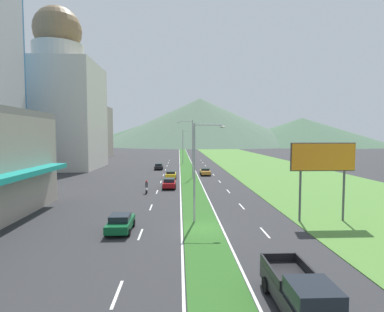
# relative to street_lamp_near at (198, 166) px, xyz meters

# --- Properties ---
(ground_plane) EXTENTS (600.00, 600.00, 0.00)m
(ground_plane) POSITION_rel_street_lamp_near_xyz_m (0.25, -2.06, -5.25)
(ground_plane) COLOR #2D2D30
(grass_median) EXTENTS (3.20, 240.00, 0.06)m
(grass_median) POSITION_rel_street_lamp_near_xyz_m (0.25, 57.94, -5.22)
(grass_median) COLOR #2D6023
(grass_median) RESTS_ON ground_plane
(grass_verge_right) EXTENTS (24.00, 240.00, 0.06)m
(grass_verge_right) POSITION_rel_street_lamp_near_xyz_m (20.85, 57.94, -5.22)
(grass_verge_right) COLOR #518438
(grass_verge_right) RESTS_ON ground_plane
(lane_dash_left_1) EXTENTS (0.16, 2.80, 0.01)m
(lane_dash_left_1) POSITION_rel_street_lamp_near_xyz_m (-4.85, -12.67, -5.24)
(lane_dash_left_1) COLOR silver
(lane_dash_left_1) RESTS_ON ground_plane
(lane_dash_left_2) EXTENTS (0.16, 2.80, 0.01)m
(lane_dash_left_2) POSITION_rel_street_lamp_near_xyz_m (-4.85, -3.28, -5.24)
(lane_dash_left_2) COLOR silver
(lane_dash_left_2) RESTS_ON ground_plane
(lane_dash_left_3) EXTENTS (0.16, 2.80, 0.01)m
(lane_dash_left_3) POSITION_rel_street_lamp_near_xyz_m (-4.85, 6.11, -5.24)
(lane_dash_left_3) COLOR silver
(lane_dash_left_3) RESTS_ON ground_plane
(lane_dash_left_4) EXTENTS (0.16, 2.80, 0.01)m
(lane_dash_left_4) POSITION_rel_street_lamp_near_xyz_m (-4.85, 15.50, -5.24)
(lane_dash_left_4) COLOR silver
(lane_dash_left_4) RESTS_ON ground_plane
(lane_dash_left_5) EXTENTS (0.16, 2.80, 0.01)m
(lane_dash_left_5) POSITION_rel_street_lamp_near_xyz_m (-4.85, 24.88, -5.24)
(lane_dash_left_5) COLOR silver
(lane_dash_left_5) RESTS_ON ground_plane
(lane_dash_left_6) EXTENTS (0.16, 2.80, 0.01)m
(lane_dash_left_6) POSITION_rel_street_lamp_near_xyz_m (-4.85, 34.27, -5.24)
(lane_dash_left_6) COLOR silver
(lane_dash_left_6) RESTS_ON ground_plane
(lane_dash_left_7) EXTENTS (0.16, 2.80, 0.01)m
(lane_dash_left_7) POSITION_rel_street_lamp_near_xyz_m (-4.85, 43.66, -5.24)
(lane_dash_left_7) COLOR silver
(lane_dash_left_7) RESTS_ON ground_plane
(lane_dash_left_8) EXTENTS (0.16, 2.80, 0.01)m
(lane_dash_left_8) POSITION_rel_street_lamp_near_xyz_m (-4.85, 53.05, -5.24)
(lane_dash_left_8) COLOR silver
(lane_dash_left_8) RESTS_ON ground_plane
(lane_dash_left_9) EXTENTS (0.16, 2.80, 0.01)m
(lane_dash_left_9) POSITION_rel_street_lamp_near_xyz_m (-4.85, 62.44, -5.24)
(lane_dash_left_9) COLOR silver
(lane_dash_left_9) RESTS_ON ground_plane
(lane_dash_left_10) EXTENTS (0.16, 2.80, 0.01)m
(lane_dash_left_10) POSITION_rel_street_lamp_near_xyz_m (-4.85, 71.83, -5.24)
(lane_dash_left_10) COLOR silver
(lane_dash_left_10) RESTS_ON ground_plane
(lane_dash_right_1) EXTENTS (0.16, 2.80, 0.01)m
(lane_dash_right_1) POSITION_rel_street_lamp_near_xyz_m (5.35, -12.67, -5.24)
(lane_dash_right_1) COLOR silver
(lane_dash_right_1) RESTS_ON ground_plane
(lane_dash_right_2) EXTENTS (0.16, 2.80, 0.01)m
(lane_dash_right_2) POSITION_rel_street_lamp_near_xyz_m (5.35, -3.28, -5.24)
(lane_dash_right_2) COLOR silver
(lane_dash_right_2) RESTS_ON ground_plane
(lane_dash_right_3) EXTENTS (0.16, 2.80, 0.01)m
(lane_dash_right_3) POSITION_rel_street_lamp_near_xyz_m (5.35, 6.11, -5.24)
(lane_dash_right_3) COLOR silver
(lane_dash_right_3) RESTS_ON ground_plane
(lane_dash_right_4) EXTENTS (0.16, 2.80, 0.01)m
(lane_dash_right_4) POSITION_rel_street_lamp_near_xyz_m (5.35, 15.50, -5.24)
(lane_dash_right_4) COLOR silver
(lane_dash_right_4) RESTS_ON ground_plane
(lane_dash_right_5) EXTENTS (0.16, 2.80, 0.01)m
(lane_dash_right_5) POSITION_rel_street_lamp_near_xyz_m (5.35, 24.88, -5.24)
(lane_dash_right_5) COLOR silver
(lane_dash_right_5) RESTS_ON ground_plane
(lane_dash_right_6) EXTENTS (0.16, 2.80, 0.01)m
(lane_dash_right_6) POSITION_rel_street_lamp_near_xyz_m (5.35, 34.27, -5.24)
(lane_dash_right_6) COLOR silver
(lane_dash_right_6) RESTS_ON ground_plane
(lane_dash_right_7) EXTENTS (0.16, 2.80, 0.01)m
(lane_dash_right_7) POSITION_rel_street_lamp_near_xyz_m (5.35, 43.66, -5.24)
(lane_dash_right_7) COLOR silver
(lane_dash_right_7) RESTS_ON ground_plane
(lane_dash_right_8) EXTENTS (0.16, 2.80, 0.01)m
(lane_dash_right_8) POSITION_rel_street_lamp_near_xyz_m (5.35, 53.05, -5.24)
(lane_dash_right_8) COLOR silver
(lane_dash_right_8) RESTS_ON ground_plane
(lane_dash_right_9) EXTENTS (0.16, 2.80, 0.01)m
(lane_dash_right_9) POSITION_rel_street_lamp_near_xyz_m (5.35, 62.44, -5.24)
(lane_dash_right_9) COLOR silver
(lane_dash_right_9) RESTS_ON ground_plane
(lane_dash_right_10) EXTENTS (0.16, 2.80, 0.01)m
(lane_dash_right_10) POSITION_rel_street_lamp_near_xyz_m (5.35, 71.83, -5.24)
(lane_dash_right_10) COLOR silver
(lane_dash_right_10) RESTS_ON ground_plane
(edge_line_median_left) EXTENTS (0.16, 240.00, 0.01)m
(edge_line_median_left) POSITION_rel_street_lamp_near_xyz_m (-1.50, 57.94, -5.24)
(edge_line_median_left) COLOR silver
(edge_line_median_left) RESTS_ON ground_plane
(edge_line_median_right) EXTENTS (0.16, 240.00, 0.01)m
(edge_line_median_right) POSITION_rel_street_lamp_near_xyz_m (2.00, 57.94, -5.24)
(edge_line_median_right) COLOR silver
(edge_line_median_right) RESTS_ON ground_plane
(domed_building) EXTENTS (18.51, 18.51, 38.53)m
(domed_building) POSITION_rel_street_lamp_near_xyz_m (-30.54, 48.36, 10.82)
(domed_building) COLOR beige
(domed_building) RESTS_ON ground_plane
(midrise_colored) EXTENTS (15.08, 15.08, 18.73)m
(midrise_colored) POSITION_rel_street_lamp_near_xyz_m (-35.54, 88.81, 4.12)
(midrise_colored) COLOR #9E9384
(midrise_colored) RESTS_ON ground_plane
(hill_far_left) EXTENTS (120.86, 120.86, 20.17)m
(hill_far_left) POSITION_rel_street_lamp_near_xyz_m (-37.04, 293.98, 4.83)
(hill_far_left) COLOR #47664C
(hill_far_left) RESTS_ON ground_plane
(hill_far_center) EXTENTS (171.40, 171.40, 39.66)m
(hill_far_center) POSITION_rel_street_lamp_near_xyz_m (16.43, 235.19, 14.58)
(hill_far_center) COLOR #516B56
(hill_far_center) RESTS_ON ground_plane
(hill_far_right) EXTENTS (133.88, 133.88, 22.36)m
(hill_far_right) POSITION_rel_street_lamp_near_xyz_m (97.99, 218.21, 5.93)
(hill_far_right) COLOR #47664C
(hill_far_right) RESTS_ON ground_plane
(street_lamp_near) EXTENTS (2.92, 0.40, 9.11)m
(street_lamp_near) POSITION_rel_street_lamp_near_xyz_m (0.00, 0.00, 0.00)
(street_lamp_near) COLOR #99999E
(street_lamp_near) RESTS_ON ground_plane
(street_lamp_mid) EXTENTS (3.02, 0.48, 10.85)m
(street_lamp_mid) POSITION_rel_street_lamp_near_xyz_m (0.54, 29.73, 0.91)
(street_lamp_mid) COLOR #99999E
(street_lamp_mid) RESTS_ON ground_plane
(street_lamp_far) EXTENTS (3.37, 0.28, 9.44)m
(street_lamp_far) POSITION_rel_street_lamp_near_xyz_m (-0.23, 59.38, 0.22)
(street_lamp_far) COLOR #99999E
(street_lamp_far) RESTS_ON ground_plane
(billboard_roadside) EXTENTS (6.07, 0.28, 7.35)m
(billboard_roadside) POSITION_rel_street_lamp_near_xyz_m (11.51, -0.27, 0.43)
(billboard_roadside) COLOR #4C4C51
(billboard_roadside) RESTS_ON ground_plane
(car_0) EXTENTS (1.99, 4.19, 1.46)m
(car_0) POSITION_rel_street_lamp_near_xyz_m (-6.60, -2.44, -4.50)
(car_0) COLOR #0C5128
(car_0) RESTS_ON ground_plane
(car_1) EXTENTS (2.02, 4.45, 1.50)m
(car_1) POSITION_rel_street_lamp_near_xyz_m (-3.20, 18.65, -4.48)
(car_1) COLOR maroon
(car_1) RESTS_ON ground_plane
(car_2) EXTENTS (2.01, 4.58, 1.37)m
(car_2) POSITION_rel_street_lamp_near_xyz_m (3.60, 33.95, -4.53)
(car_2) COLOR #C6842D
(car_2) RESTS_ON ground_plane
(car_3) EXTENTS (1.95, 4.20, 1.44)m
(car_3) POSITION_rel_street_lamp_near_xyz_m (-6.49, 44.47, -4.51)
(car_3) COLOR black
(car_3) RESTS_ON ground_plane
(car_4) EXTENTS (2.01, 4.23, 1.41)m
(car_4) POSITION_rel_street_lamp_near_xyz_m (-3.24, 28.94, -4.52)
(car_4) COLOR yellow
(car_4) RESTS_ON ground_plane
(pickup_truck_0) EXTENTS (2.18, 5.40, 2.00)m
(pickup_truck_0) POSITION_rel_street_lamp_near_xyz_m (3.65, -14.81, -4.27)
(pickup_truck_0) COLOR black
(pickup_truck_0) RESTS_ON ground_plane
(motorcycle_rider) EXTENTS (0.36, 2.00, 1.80)m
(motorcycle_rider) POSITION_rel_street_lamp_near_xyz_m (-6.20, 14.51, -4.50)
(motorcycle_rider) COLOR black
(motorcycle_rider) RESTS_ON ground_plane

